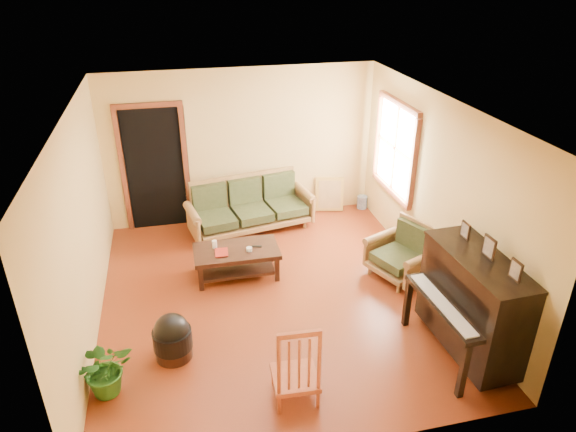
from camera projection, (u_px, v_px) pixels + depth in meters
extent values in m
plane|color=#5A1D0B|center=(273.00, 296.00, 6.98)|extent=(5.00, 5.00, 0.00)
cube|color=black|center=(155.00, 169.00, 8.38)|extent=(1.08, 0.16, 2.05)
cube|color=white|center=(396.00, 148.00, 7.88)|extent=(0.12, 1.36, 1.46)
cube|color=brown|center=(251.00, 206.00, 8.49)|extent=(2.17, 1.22, 0.88)
cube|color=black|center=(237.00, 262.00, 7.35)|extent=(1.20, 0.66, 0.44)
cube|color=brown|center=(400.00, 252.00, 7.24)|extent=(1.04, 1.06, 0.82)
cube|color=black|center=(474.00, 306.00, 5.76)|extent=(0.90, 1.46, 1.26)
cylinder|color=black|center=(173.00, 342.00, 5.85)|extent=(0.50, 0.50, 0.42)
cube|color=maroon|center=(295.00, 359.00, 5.18)|extent=(0.49, 0.53, 1.00)
cube|color=gold|center=(330.00, 194.00, 9.19)|extent=(0.51, 0.22, 0.66)
cylinder|color=#33579A|center=(362.00, 202.00, 9.39)|extent=(0.21, 0.21, 0.23)
imported|color=#255D1A|center=(106.00, 368.00, 5.32)|extent=(0.69, 0.64, 0.63)
imported|color=maroon|center=(215.00, 253.00, 7.13)|extent=(0.20, 0.25, 0.02)
cylinder|color=white|center=(215.00, 244.00, 7.26)|extent=(0.08, 0.08, 0.12)
cylinder|color=silver|center=(249.00, 249.00, 7.20)|extent=(0.08, 0.08, 0.05)
cube|color=black|center=(257.00, 246.00, 7.31)|extent=(0.15, 0.08, 0.01)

